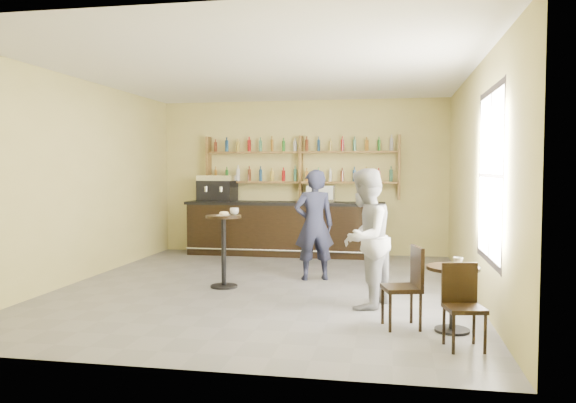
% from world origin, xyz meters
% --- Properties ---
extents(floor, '(7.00, 7.00, 0.00)m').
position_xyz_m(floor, '(0.00, 0.00, 0.00)').
color(floor, slate).
rests_on(floor, ground).
extents(ceiling, '(7.00, 7.00, 0.00)m').
position_xyz_m(ceiling, '(0.00, 0.00, 3.20)').
color(ceiling, white).
rests_on(ceiling, wall_back).
extents(wall_back, '(7.00, 0.00, 7.00)m').
position_xyz_m(wall_back, '(0.00, 3.50, 1.60)').
color(wall_back, '#CABF73').
rests_on(wall_back, floor).
extents(wall_front, '(7.00, 0.00, 7.00)m').
position_xyz_m(wall_front, '(0.00, -3.50, 1.60)').
color(wall_front, '#CABF73').
rests_on(wall_front, floor).
extents(wall_left, '(0.00, 7.00, 7.00)m').
position_xyz_m(wall_left, '(-3.00, 0.00, 1.60)').
color(wall_left, '#CABF73').
rests_on(wall_left, floor).
extents(wall_right, '(0.00, 7.00, 7.00)m').
position_xyz_m(wall_right, '(3.00, 0.00, 1.60)').
color(wall_right, '#CABF73').
rests_on(wall_right, floor).
extents(window_pane, '(0.00, 2.00, 2.00)m').
position_xyz_m(window_pane, '(2.99, -1.20, 1.70)').
color(window_pane, white).
rests_on(window_pane, wall_right).
extents(window_frame, '(0.04, 1.70, 2.10)m').
position_xyz_m(window_frame, '(2.99, -1.20, 1.70)').
color(window_frame, black).
rests_on(window_frame, wall_right).
extents(shelf_unit, '(4.00, 0.26, 1.40)m').
position_xyz_m(shelf_unit, '(0.00, 3.37, 1.81)').
color(shelf_unit, brown).
rests_on(shelf_unit, wall_back).
extents(liquor_bottles, '(3.68, 0.10, 1.00)m').
position_xyz_m(liquor_bottles, '(0.00, 3.37, 1.98)').
color(liquor_bottles, '#8C5919').
rests_on(liquor_bottles, shelf_unit).
extents(bar_counter, '(4.08, 0.80, 1.10)m').
position_xyz_m(bar_counter, '(-0.30, 3.15, 0.55)').
color(bar_counter, black).
rests_on(bar_counter, floor).
extents(espresso_machine, '(0.79, 0.55, 0.54)m').
position_xyz_m(espresso_machine, '(-1.74, 3.15, 1.37)').
color(espresso_machine, black).
rests_on(espresso_machine, bar_counter).
extents(pastry_case, '(0.56, 0.45, 0.34)m').
position_xyz_m(pastry_case, '(0.45, 3.15, 1.27)').
color(pastry_case, silver).
rests_on(pastry_case, bar_counter).
extents(pedestal_table, '(0.60, 0.60, 1.09)m').
position_xyz_m(pedestal_table, '(-0.62, -0.09, 0.54)').
color(pedestal_table, black).
rests_on(pedestal_table, floor).
extents(napkin, '(0.17, 0.17, 0.00)m').
position_xyz_m(napkin, '(-0.62, -0.09, 1.09)').
color(napkin, white).
rests_on(napkin, pedestal_table).
extents(donut, '(0.15, 0.15, 0.05)m').
position_xyz_m(donut, '(-0.61, -0.10, 1.12)').
color(donut, '#BD9545').
rests_on(donut, napkin).
extents(cup_pedestal, '(0.16, 0.16, 0.10)m').
position_xyz_m(cup_pedestal, '(-0.48, 0.01, 1.14)').
color(cup_pedestal, white).
rests_on(cup_pedestal, pedestal_table).
extents(man_main, '(0.75, 0.61, 1.77)m').
position_xyz_m(man_main, '(0.64, 0.72, 0.88)').
color(man_main, black).
rests_on(man_main, floor).
extents(cafe_table, '(0.68, 0.68, 0.72)m').
position_xyz_m(cafe_table, '(2.52, -1.85, 0.36)').
color(cafe_table, black).
rests_on(cafe_table, floor).
extents(cup_cafe, '(0.14, 0.14, 0.10)m').
position_xyz_m(cup_cafe, '(2.57, -1.85, 0.77)').
color(cup_cafe, white).
rests_on(cup_cafe, cafe_table).
extents(chair_west, '(0.48, 0.48, 0.92)m').
position_xyz_m(chair_west, '(1.97, -1.80, 0.46)').
color(chair_west, black).
rests_on(chair_west, floor).
extents(chair_south, '(0.43, 0.43, 0.84)m').
position_xyz_m(chair_south, '(2.57, -2.45, 0.42)').
color(chair_south, black).
rests_on(chair_south, floor).
extents(patron_second, '(0.92, 1.04, 1.79)m').
position_xyz_m(patron_second, '(1.52, -0.94, 0.89)').
color(patron_second, gray).
rests_on(patron_second, floor).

